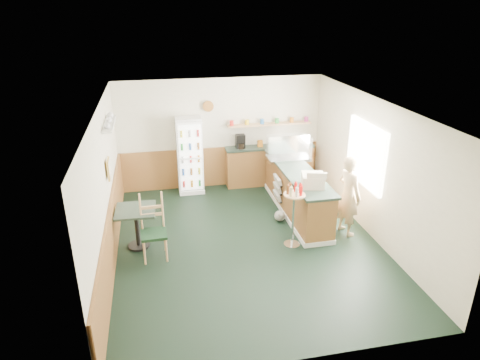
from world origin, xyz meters
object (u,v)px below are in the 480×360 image
object	(u,v)px
drinks_fridge	(190,155)
display_case	(289,148)
shopkeeper	(349,195)
condiment_stand	(294,206)
cafe_table	(136,221)
cafe_chair	(153,224)
cash_register	(313,180)

from	to	relation	value
drinks_fridge	display_case	distance (m)	2.40
display_case	shopkeeper	size ratio (longest dim) A/B	0.58
drinks_fridge	condiment_stand	size ratio (longest dim) A/B	1.47
condiment_stand	cafe_table	world-z (taller)	condiment_stand
cafe_table	display_case	bearing A→B (deg)	23.17
cafe_chair	cafe_table	bearing A→B (deg)	129.77
drinks_fridge	shopkeeper	bearing A→B (deg)	-43.62
cash_register	cafe_table	distance (m)	3.45
cafe_table	cash_register	bearing A→B (deg)	-1.74
cafe_chair	shopkeeper	bearing A→B (deg)	-1.06
cafe_chair	condiment_stand	bearing A→B (deg)	-6.07
cafe_table	cafe_chair	world-z (taller)	cafe_chair
display_case	condiment_stand	world-z (taller)	display_case
drinks_fridge	cafe_table	size ratio (longest dim) A/B	2.32
cash_register	cafe_chair	world-z (taller)	cash_register
shopkeeper	condiment_stand	xyz separation A→B (m)	(-1.21, -0.25, -0.00)
cash_register	cafe_table	xyz separation A→B (m)	(-3.40, 0.10, -0.57)
drinks_fridge	display_case	bearing A→B (deg)	-24.55
drinks_fridge	cafe_table	xyz separation A→B (m)	(-1.24, -2.44, -0.36)
display_case	cash_register	size ratio (longest dim) A/B	2.18
display_case	condiment_stand	bearing A→B (deg)	-104.40
cafe_chair	drinks_fridge	bearing A→B (deg)	69.41
drinks_fridge	display_case	size ratio (longest dim) A/B	1.92
condiment_stand	cafe_table	size ratio (longest dim) A/B	1.58
display_case	cafe_table	size ratio (longest dim) A/B	1.21
cash_register	cafe_chair	size ratio (longest dim) A/B	0.36
drinks_fridge	cafe_table	distance (m)	2.76
shopkeeper	cafe_table	distance (m)	4.12
cash_register	shopkeeper	size ratio (longest dim) A/B	0.27
shopkeeper	cafe_chair	bearing A→B (deg)	76.57
condiment_stand	cafe_chair	world-z (taller)	condiment_stand
drinks_fridge	cafe_table	bearing A→B (deg)	-117.01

